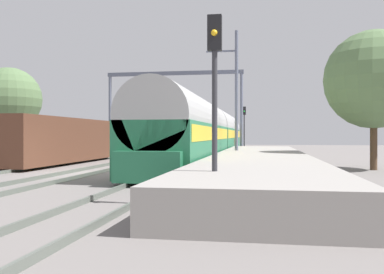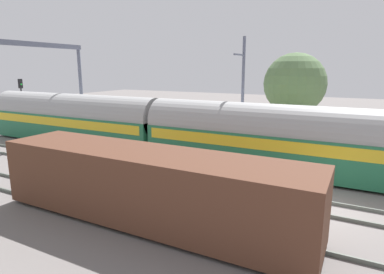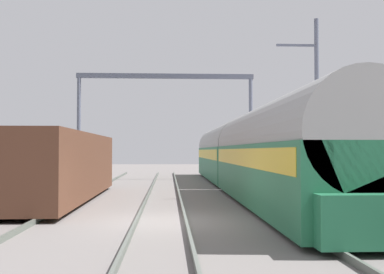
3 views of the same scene
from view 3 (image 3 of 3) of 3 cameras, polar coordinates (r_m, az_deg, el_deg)
ground at (r=14.41m, az=-3.73°, el=-10.18°), size 120.00×120.00×0.00m
track_far_west at (r=15.11m, az=-20.79°, el=-9.37°), size 1.52×60.00×0.16m
track_west at (r=14.40m, az=-3.73°, el=-9.86°), size 1.52×60.00×0.16m
track_east at (r=14.99m, az=13.47°, el=-9.50°), size 1.52×60.00×0.16m
passenger_train at (r=26.02m, az=6.34°, el=-2.01°), size 2.93×32.85×3.82m
freight_car at (r=20.88m, az=-15.58°, el=-3.42°), size 2.80×13.00×2.70m
person_crossing at (r=33.57m, az=6.50°, el=-3.54°), size 0.36×0.46×1.73m
railway_signal_far at (r=43.30m, az=5.19°, el=-0.28°), size 0.36×0.30×4.96m
catenary_gantry at (r=35.09m, az=-3.21°, el=4.14°), size 13.15×0.28×7.86m
catenary_pole_east_mid at (r=21.56m, az=14.76°, el=3.75°), size 1.90×0.20×8.00m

